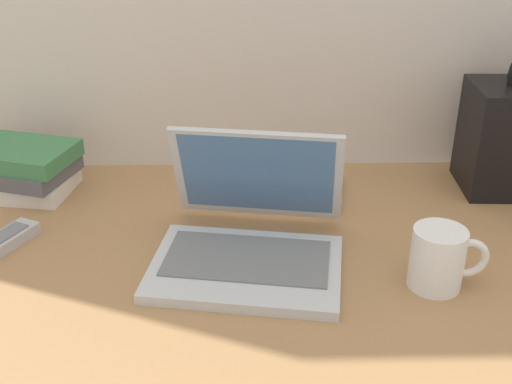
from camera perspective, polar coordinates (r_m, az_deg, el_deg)
name	(u,v)px	position (r m, az deg, el deg)	size (l,w,h in m)	color
desk	(266,261)	(1.11, 0.95, -6.25)	(1.60, 0.76, 0.03)	#A87A4C
laptop	(250,234)	(1.07, -0.54, -3.84)	(0.35, 0.34, 0.21)	silver
coffee_mug	(439,258)	(1.03, 16.23, -5.72)	(0.12, 0.08, 0.10)	white
remote_control_far	(330,190)	(1.29, 6.73, 0.14)	(0.07, 0.17, 0.02)	#B7B7B7
book_stack	(24,169)	(1.37, -20.21, 1.98)	(0.23, 0.20, 0.10)	silver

